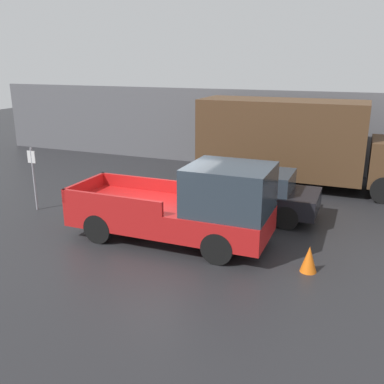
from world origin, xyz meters
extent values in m
plane|color=#232326|center=(0.00, 0.00, 0.00)|extent=(60.00, 60.00, 0.00)
cube|color=#56565B|center=(0.00, 9.14, 1.77)|extent=(28.00, 0.15, 3.54)
cube|color=red|center=(0.16, -0.11, 0.71)|extent=(5.53, 2.01, 0.69)
cube|color=#28333D|center=(1.87, -0.11, 1.66)|extent=(2.10, 1.89, 1.22)
cube|color=red|center=(-1.08, 0.84, 1.24)|extent=(3.04, 0.10, 0.38)
cube|color=red|center=(-1.08, -1.06, 1.24)|extent=(3.04, 0.10, 0.38)
cube|color=red|center=(-2.55, -0.11, 1.24)|extent=(0.10, 2.01, 0.38)
cylinder|color=black|center=(1.87, 0.78, 0.41)|extent=(0.82, 0.26, 0.82)
cylinder|color=black|center=(1.87, -1.00, 0.41)|extent=(0.82, 0.26, 0.82)
cylinder|color=black|center=(-1.55, 0.78, 0.41)|extent=(0.82, 0.26, 0.82)
cylinder|color=black|center=(-1.55, -1.00, 0.41)|extent=(0.82, 0.26, 0.82)
cube|color=black|center=(1.71, 2.70, 0.61)|extent=(4.26, 1.82, 0.61)
cube|color=#28333D|center=(1.84, 2.70, 1.20)|extent=(2.34, 1.60, 0.57)
cylinder|color=black|center=(3.03, 3.51, 0.37)|extent=(0.73, 0.22, 0.73)
cylinder|color=black|center=(3.03, 1.89, 0.37)|extent=(0.73, 0.22, 0.73)
cylinder|color=black|center=(0.39, 3.51, 0.37)|extent=(0.73, 0.22, 0.73)
cylinder|color=black|center=(0.39, 1.89, 0.37)|extent=(0.73, 0.22, 0.73)
cube|color=#4C331E|center=(1.87, 6.65, 1.91)|extent=(6.30, 2.36, 2.90)
cylinder|color=black|center=(5.76, 7.70, 0.48)|extent=(0.96, 0.30, 0.96)
cylinder|color=black|center=(0.58, 7.70, 0.48)|extent=(0.96, 0.30, 0.96)
cylinder|color=black|center=(0.58, 5.61, 0.48)|extent=(0.96, 0.30, 0.96)
cylinder|color=gray|center=(-5.02, 0.52, 1.05)|extent=(0.07, 0.07, 2.11)
cube|color=silver|center=(-5.02, 0.50, 1.81)|extent=(0.30, 0.02, 0.40)
cone|color=orange|center=(4.01, -0.60, 0.32)|extent=(0.39, 0.39, 0.65)
camera|label=1|loc=(4.88, -10.10, 4.79)|focal=40.00mm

